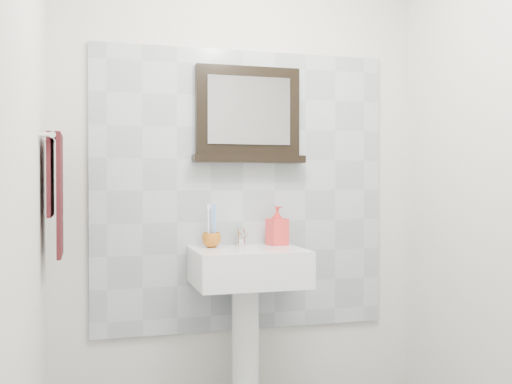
% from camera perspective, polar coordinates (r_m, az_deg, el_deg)
% --- Properties ---
extents(back_wall, '(2.00, 0.01, 2.50)m').
position_cam_1_polar(back_wall, '(3.23, -1.33, 1.93)').
color(back_wall, silver).
rests_on(back_wall, ground).
extents(left_wall, '(0.01, 2.20, 2.50)m').
position_cam_1_polar(left_wall, '(2.04, -21.22, 2.46)').
color(left_wall, silver).
rests_on(left_wall, ground).
extents(splashback, '(1.60, 0.02, 1.50)m').
position_cam_1_polar(splashback, '(3.22, -1.27, 0.15)').
color(splashback, '#A2ABAF').
rests_on(splashback, back_wall).
extents(pedestal_sink, '(0.55, 0.44, 0.96)m').
position_cam_1_polar(pedestal_sink, '(3.05, -0.80, -8.84)').
color(pedestal_sink, white).
rests_on(pedestal_sink, ground).
extents(toothbrush_cup, '(0.11, 0.11, 0.08)m').
position_cam_1_polar(toothbrush_cup, '(3.08, -4.26, -4.58)').
color(toothbrush_cup, '#B56015').
rests_on(toothbrush_cup, pedestal_sink).
extents(toothbrushes, '(0.05, 0.04, 0.21)m').
position_cam_1_polar(toothbrushes, '(3.07, -4.22, -3.00)').
color(toothbrushes, white).
rests_on(toothbrushes, toothbrush_cup).
extents(soap_dispenser, '(0.11, 0.11, 0.21)m').
position_cam_1_polar(soap_dispenser, '(3.19, 2.03, -3.20)').
color(soap_dispenser, red).
rests_on(soap_dispenser, pedestal_sink).
extents(framed_mirror, '(0.60, 0.11, 0.51)m').
position_cam_1_polar(framed_mirror, '(3.22, -0.76, 7.12)').
color(framed_mirror, black).
rests_on(framed_mirror, back_wall).
extents(towel_bar, '(0.07, 0.40, 0.03)m').
position_cam_1_polar(towel_bar, '(2.83, -18.68, 4.89)').
color(towel_bar, silver).
rests_on(towel_bar, left_wall).
extents(hand_towel, '(0.06, 0.30, 0.55)m').
position_cam_1_polar(hand_towel, '(2.82, -18.52, 0.63)').
color(hand_towel, black).
rests_on(hand_towel, towel_bar).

